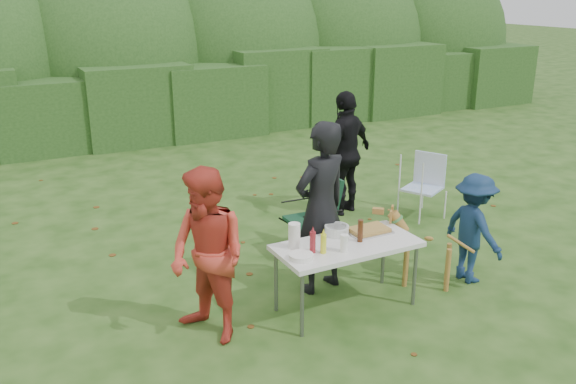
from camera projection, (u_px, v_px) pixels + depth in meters
name	position (u px, v px, depth m)	size (l,w,h in m)	color
ground	(324.00, 298.00, 6.68)	(80.00, 80.00, 0.00)	#1E4211
hedge_row	(135.00, 103.00, 13.12)	(22.00, 1.40, 1.70)	#23471C
shrub_backdrop	(115.00, 60.00, 14.22)	(20.00, 2.60, 3.20)	#3D6628
folding_table	(347.00, 248.00, 6.26)	(1.50, 0.70, 0.74)	silver
person_cook	(321.00, 208.00, 6.60)	(0.70, 0.46, 1.92)	black
person_red_jacket	(208.00, 256.00, 5.69)	(0.83, 0.64, 1.70)	#C2392A
person_black_puffy	(346.00, 153.00, 8.93)	(1.07, 0.45, 1.83)	black
child	(473.00, 228.00, 6.89)	(0.83, 0.47, 1.28)	#122A4B
dog	(428.00, 250.00, 6.82)	(0.92, 0.37, 0.88)	olive
camping_chair	(311.00, 216.00, 7.62)	(0.64, 0.64, 1.02)	#123A24
lawn_chair	(423.00, 186.00, 8.91)	(0.55, 0.55, 0.93)	#5D90DA
food_tray	(369.00, 232.00, 6.51)	(0.45, 0.30, 0.02)	#B7B7BA
focaccia_bread	(369.00, 229.00, 6.50)	(0.40, 0.26, 0.04)	#B18841
mustard_bottle	(323.00, 244.00, 5.99)	(0.06, 0.06, 0.20)	yellow
ketchup_bottle	(313.00, 242.00, 6.00)	(0.06, 0.06, 0.22)	maroon
beer_bottle	(360.00, 231.00, 6.25)	(0.06, 0.06, 0.24)	#47230F
paper_towel_roll	(294.00, 236.00, 6.10)	(0.12, 0.12, 0.26)	white
cup_stack	(344.00, 243.00, 6.02)	(0.08, 0.08, 0.18)	white
pasta_bowl	(337.00, 230.00, 6.45)	(0.26, 0.26, 0.10)	silver
plate_stack	(301.00, 256.00, 5.89)	(0.24, 0.24, 0.05)	white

